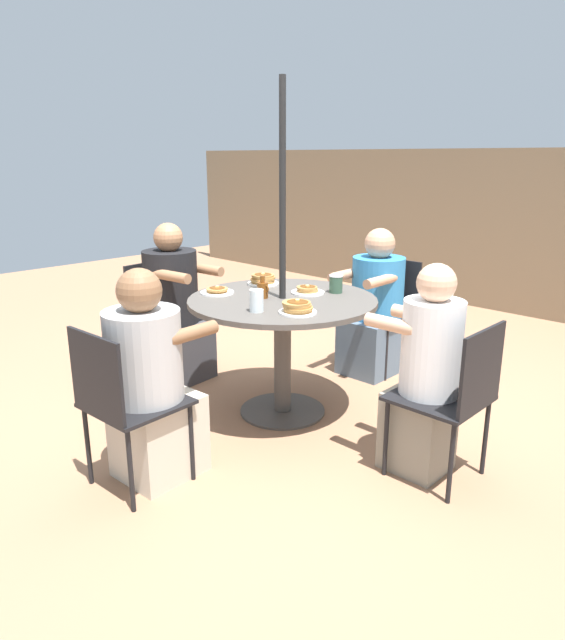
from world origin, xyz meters
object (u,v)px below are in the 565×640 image
at_px(diner_north, 175,310).
at_px(diner_west, 375,310).
at_px(patio_chair_south, 455,392).
at_px(patio_chair_west, 387,306).
at_px(pancake_plate_c, 217,291).
at_px(syrup_bottle, 263,289).
at_px(pancake_plate_a, 263,280).
at_px(pancake_plate_b, 308,290).
at_px(diner_south, 426,378).
at_px(pancake_plate_d, 297,308).
at_px(patio_chair_east, 122,398).
at_px(patio_chair_north, 160,310).
at_px(drinking_glass_a, 257,301).
at_px(coffee_cup, 336,284).
at_px(patio_table, 282,319).
at_px(diner_east, 151,387).

bearing_deg(diner_north, diner_west, 132.34).
height_order(patio_chair_south, patio_chair_west, same).
height_order(pancake_plate_c, syrup_bottle, syrup_bottle).
relative_size(pancake_plate_a, pancake_plate_b, 1.00).
bearing_deg(diner_south, pancake_plate_d, 105.34).
height_order(patio_chair_east, patio_chair_south, same).
xyz_separation_m(patio_chair_north, patio_chair_south, (2.36, 0.13, 0.00)).
xyz_separation_m(diner_north, drinking_glass_a, (1.12, -0.22, 0.31)).
distance_m(patio_chair_north, pancake_plate_a, 0.92).
relative_size(patio_chair_east, drinking_glass_a, 6.60).
bearing_deg(patio_chair_south, pancake_plate_c, 97.28).
distance_m(diner_north, pancake_plate_a, 0.75).
xyz_separation_m(patio_chair_south, pancake_plate_c, (-1.57, -0.21, 0.29)).
distance_m(pancake_plate_d, drinking_glass_a, 0.23).
relative_size(patio_chair_north, patio_chair_east, 1.00).
xyz_separation_m(syrup_bottle, drinking_glass_a, (0.21, -0.25, 0.01)).
height_order(pancake_plate_d, coffee_cup, coffee_cup).
bearing_deg(coffee_cup, patio_table, -112.76).
bearing_deg(diner_west, patio_chair_south, 139.28).
bearing_deg(diner_west, diner_north, 47.57).
distance_m(diner_south, diner_west, 1.44).
distance_m(diner_north, diner_west, 1.49).
relative_size(patio_chair_east, diner_south, 0.75).
relative_size(patio_table, coffee_cup, 10.24).
height_order(diner_west, coffee_cup, diner_west).
distance_m(patio_chair_east, coffee_cup, 1.56).
distance_m(pancake_plate_a, pancake_plate_d, 0.78).
distance_m(patio_chair_south, pancake_plate_d, 0.95).
xyz_separation_m(patio_chair_north, pancake_plate_d, (1.48, -0.07, 0.31)).
height_order(diner_north, syrup_bottle, diner_north).
bearing_deg(diner_north, patio_chair_west, 136.46).
height_order(patio_chair_north, coffee_cup, coffee_cup).
bearing_deg(drinking_glass_a, patio_chair_east, -93.25).
distance_m(diner_east, diner_south, 1.39).
distance_m(patio_table, patio_chair_south, 1.19).
bearing_deg(syrup_bottle, pancake_plate_d, -15.69).
relative_size(pancake_plate_a, pancake_plate_c, 1.00).
distance_m(diner_east, patio_chair_south, 1.51).
bearing_deg(patio_chair_east, diner_east, 90.00).
bearing_deg(drinking_glass_a, diner_east, -94.88).
bearing_deg(pancake_plate_b, pancake_plate_a, -178.04).
bearing_deg(drinking_glass_a, syrup_bottle, 129.90).
height_order(diner_east, pancake_plate_c, diner_east).
relative_size(patio_chair_south, pancake_plate_c, 3.94).
relative_size(diner_south, pancake_plate_c, 5.23).
bearing_deg(patio_chair_south, patio_table, 90.00).
height_order(patio_chair_east, patio_chair_west, same).
bearing_deg(diner_east, drinking_glass_a, 81.85).
bearing_deg(patio_chair_north, diner_north, 90.00).
xyz_separation_m(pancake_plate_a, drinking_glass_a, (0.49, -0.52, 0.03)).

